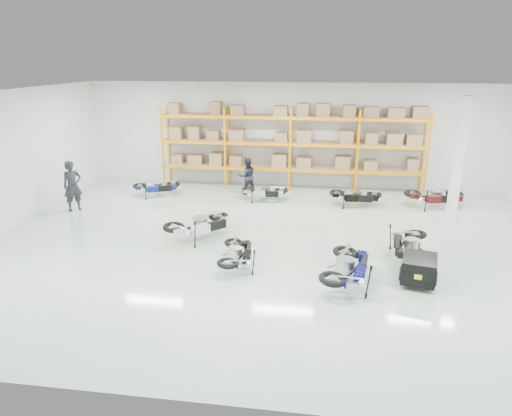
% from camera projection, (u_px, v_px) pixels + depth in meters
% --- Properties ---
extents(room, '(18.00, 18.00, 18.00)m').
position_uv_depth(room, '(276.00, 173.00, 13.41)').
color(room, '#ABBFAC').
rests_on(room, ground).
extents(pallet_rack, '(11.28, 0.98, 3.62)m').
position_uv_depth(pallet_rack, '(291.00, 137.00, 19.48)').
color(pallet_rack, orange).
rests_on(pallet_rack, ground).
extents(structural_column, '(0.25, 0.25, 4.50)m').
position_uv_depth(structural_column, '(456.00, 175.00, 13.18)').
color(structural_column, white).
rests_on(structural_column, ground).
extents(moto_blue_centre, '(1.40, 2.17, 1.30)m').
position_uv_depth(moto_blue_centre, '(349.00, 263.00, 11.39)').
color(moto_blue_centre, '#09074D').
rests_on(moto_blue_centre, ground).
extents(moto_silver_left, '(2.09, 2.13, 1.29)m').
position_uv_depth(moto_silver_left, '(201.00, 220.00, 14.35)').
color(moto_silver_left, silver).
rests_on(moto_silver_left, ground).
extents(moto_black_far_left, '(0.92, 1.70, 1.07)m').
position_uv_depth(moto_black_far_left, '(238.00, 250.00, 12.41)').
color(moto_black_far_left, black).
rests_on(moto_black_far_left, ground).
extents(moto_touring_right, '(1.19, 1.95, 1.18)m').
position_uv_depth(moto_touring_right, '(408.00, 240.00, 12.95)').
color(moto_touring_right, black).
rests_on(moto_touring_right, ground).
extents(trailer, '(1.02, 1.77, 0.72)m').
position_uv_depth(trailer, '(419.00, 269.00, 11.49)').
color(trailer, black).
rests_on(trailer, ground).
extents(moto_back_a, '(1.84, 1.37, 1.07)m').
position_uv_depth(moto_back_a, '(157.00, 184.00, 18.85)').
color(moto_back_a, navy).
rests_on(moto_back_a, ground).
extents(moto_back_b, '(1.64, 0.86, 1.04)m').
position_uv_depth(moto_back_b, '(264.00, 189.00, 18.21)').
color(moto_back_b, '#A6AAB0').
rests_on(moto_back_b, ground).
extents(moto_back_c, '(1.72, 0.86, 1.11)m').
position_uv_depth(moto_back_c, '(356.00, 193.00, 17.56)').
color(moto_back_c, black).
rests_on(moto_back_c, ground).
extents(moto_back_d, '(2.04, 1.19, 1.25)m').
position_uv_depth(moto_back_d, '(436.00, 193.00, 17.34)').
color(moto_back_d, '#450D11').
rests_on(moto_back_d, ground).
extents(person_left, '(0.80, 0.81, 1.89)m').
position_uv_depth(person_left, '(73.00, 186.00, 16.94)').
color(person_left, black).
rests_on(person_left, ground).
extents(person_back, '(0.93, 0.86, 1.55)m').
position_uv_depth(person_back, '(247.00, 176.00, 19.04)').
color(person_back, black).
rests_on(person_back, ground).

